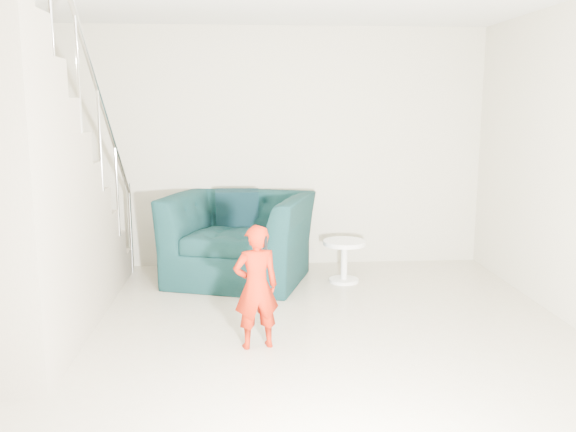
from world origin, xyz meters
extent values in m
plane|color=tan|center=(0.00, 0.00, 0.00)|extent=(5.50, 5.50, 0.00)
plane|color=#BDB69A|center=(0.00, 2.75, 1.35)|extent=(5.00, 0.00, 5.00)
plane|color=#BDB69A|center=(0.00, -2.75, 1.35)|extent=(5.00, 0.00, 5.00)
imported|color=black|center=(-0.30, 2.11, 0.46)|extent=(1.71, 1.60, 0.91)
imported|color=#930904|center=(-0.16, 0.25, 0.48)|extent=(0.39, 0.30, 0.96)
cylinder|color=white|center=(0.79, 1.94, 0.42)|extent=(0.44, 0.44, 0.04)
cylinder|color=white|center=(0.79, 1.94, 0.20)|extent=(0.07, 0.07, 0.40)
cylinder|color=white|center=(0.79, 1.94, 0.02)|extent=(0.31, 0.31, 0.03)
cube|color=#ADA089|center=(-2.00, 2.35, 0.14)|extent=(1.00, 0.30, 0.27)
cube|color=#ADA089|center=(-2.00, 2.05, 0.27)|extent=(1.00, 0.30, 0.54)
cube|color=#ADA089|center=(-2.00, 1.75, 0.41)|extent=(1.00, 0.30, 0.81)
cube|color=#ADA089|center=(-2.00, 1.45, 0.54)|extent=(1.00, 0.30, 1.08)
cube|color=#ADA089|center=(-2.00, 1.15, 0.68)|extent=(1.00, 0.30, 1.35)
cube|color=#ADA089|center=(-2.00, 0.85, 0.81)|extent=(1.00, 0.30, 1.62)
cube|color=#ADA089|center=(-2.00, 0.55, 0.95)|extent=(1.00, 0.30, 1.89)
cylinder|color=silver|center=(-1.50, 1.00, 2.25)|extent=(0.04, 3.03, 2.73)
cylinder|color=silver|center=(-1.50, 2.50, 0.50)|extent=(0.04, 0.04, 1.00)
cube|color=black|center=(-0.32, 2.45, 0.70)|extent=(0.47, 0.22, 0.46)
cube|color=black|center=(-0.92, 2.03, 0.57)|extent=(0.04, 0.43, 0.48)
cube|color=black|center=(-0.09, 0.20, 0.84)|extent=(0.03, 0.05, 0.10)
camera|label=1|loc=(-0.23, -4.19, 1.84)|focal=38.00mm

